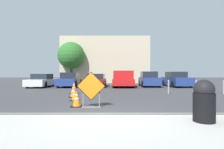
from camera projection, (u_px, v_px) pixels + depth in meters
ground_plane at (111, 89)px, 15.19m from camera, size 96.00×96.00×0.00m
sidewalk_strip at (105, 131)px, 3.83m from camera, size 23.08×2.72×0.14m
curb_lip at (107, 116)px, 5.19m from camera, size 23.08×0.20×0.14m
road_closed_sign at (92, 89)px, 6.84m from camera, size 1.13×0.20×1.41m
traffic_cone_nearest at (77, 99)px, 7.05m from camera, size 0.45×0.45×0.66m
traffic_cone_second at (75, 95)px, 8.63m from camera, size 0.41×0.41×0.60m
traffic_cone_third at (74, 91)px, 9.95m from camera, size 0.48×0.48×0.72m
traffic_cone_fourth at (75, 88)px, 11.48m from camera, size 0.54×0.54×0.80m
parked_car_nearest at (43, 81)px, 17.85m from camera, size 1.91×4.67×1.32m
parked_car_second at (71, 80)px, 18.20m from camera, size 1.91×4.72×1.46m
parked_car_third at (97, 81)px, 18.01m from camera, size 1.96×4.14×1.33m
pickup_truck at (124, 80)px, 17.74m from camera, size 2.24×5.10×1.62m
parked_car_fourth at (150, 80)px, 18.39m from camera, size 1.93×4.15×1.56m
parked_car_fifth at (177, 80)px, 18.04m from camera, size 2.09×4.15×1.54m
trash_bin at (205, 100)px, 4.31m from camera, size 0.52×0.52×1.05m
bollard_nearest at (169, 87)px, 11.42m from camera, size 0.12×0.12×0.93m
bollard_second at (197, 87)px, 11.41m from camera, size 0.12×0.12×0.91m
bollard_third at (224, 87)px, 11.40m from camera, size 0.12×0.12×0.89m
building_facade_backdrop at (106, 61)px, 27.04m from camera, size 12.78×5.00×6.70m
street_tree_behind_lot at (72, 56)px, 23.80m from camera, size 3.65×3.65×5.66m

